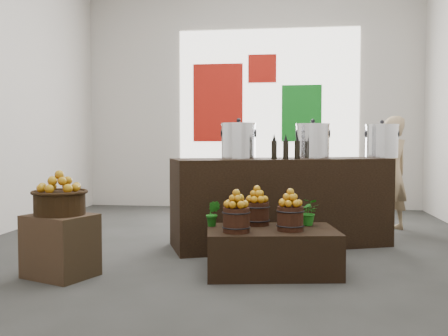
# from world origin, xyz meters

# --- Properties ---
(ground) EXTENTS (7.00, 7.00, 0.00)m
(ground) POSITION_xyz_m (0.00, 0.00, 0.00)
(ground) COLOR #393936
(ground) RESTS_ON ground
(back_wall) EXTENTS (6.00, 0.04, 4.00)m
(back_wall) POSITION_xyz_m (0.00, 3.50, 2.00)
(back_wall) COLOR beige
(back_wall) RESTS_ON ground
(back_opening) EXTENTS (3.20, 0.02, 2.40)m
(back_opening) POSITION_xyz_m (0.30, 3.48, 2.00)
(back_opening) COLOR white
(back_opening) RESTS_ON back_wall
(deco_red_left) EXTENTS (0.90, 0.04, 1.40)m
(deco_red_left) POSITION_xyz_m (-0.60, 3.47, 1.90)
(deco_red_left) COLOR #B5170D
(deco_red_left) RESTS_ON back_wall
(deco_green_right) EXTENTS (0.70, 0.04, 1.00)m
(deco_green_right) POSITION_xyz_m (0.90, 3.47, 1.70)
(deco_green_right) COLOR #11731B
(deco_green_right) RESTS_ON back_wall
(deco_red_upper) EXTENTS (0.50, 0.04, 0.50)m
(deco_red_upper) POSITION_xyz_m (0.20, 3.47, 2.50)
(deco_red_upper) COLOR #B5170D
(deco_red_upper) RESTS_ON back_wall
(crate) EXTENTS (0.68, 0.62, 0.55)m
(crate) POSITION_xyz_m (-1.33, -1.37, 0.28)
(crate) COLOR brown
(crate) RESTS_ON ground
(wicker_basket) EXTENTS (0.44, 0.44, 0.20)m
(wicker_basket) POSITION_xyz_m (-1.33, -1.37, 0.65)
(wicker_basket) COLOR black
(wicker_basket) RESTS_ON crate
(apples_in_basket) EXTENTS (0.34, 0.34, 0.18)m
(apples_in_basket) POSITION_xyz_m (-1.33, -1.37, 0.84)
(apples_in_basket) COLOR #8E1E04
(apples_in_basket) RESTS_ON wicker_basket
(display_table) EXTENTS (1.26, 0.89, 0.40)m
(display_table) POSITION_xyz_m (0.52, -1.01, 0.20)
(display_table) COLOR black
(display_table) RESTS_ON ground
(apple_bucket_front_left) EXTENTS (0.23, 0.23, 0.22)m
(apple_bucket_front_left) POSITION_xyz_m (0.22, -1.22, 0.51)
(apple_bucket_front_left) COLOR #33160E
(apple_bucket_front_left) RESTS_ON display_table
(apples_in_bucket_front_left) EXTENTS (0.17, 0.17, 0.16)m
(apples_in_bucket_front_left) POSITION_xyz_m (0.22, -1.22, 0.70)
(apples_in_bucket_front_left) COLOR #8E1E04
(apples_in_bucket_front_left) RESTS_ON apple_bucket_front_left
(apple_bucket_front_right) EXTENTS (0.23, 0.23, 0.22)m
(apple_bucket_front_right) POSITION_xyz_m (0.68, -1.08, 0.51)
(apple_bucket_front_right) COLOR #33160E
(apple_bucket_front_right) RESTS_ON display_table
(apples_in_bucket_front_right) EXTENTS (0.17, 0.17, 0.16)m
(apples_in_bucket_front_right) POSITION_xyz_m (0.68, -1.08, 0.70)
(apples_in_bucket_front_right) COLOR #8E1E04
(apples_in_bucket_front_right) RESTS_ON apple_bucket_front_right
(apple_bucket_rear) EXTENTS (0.23, 0.23, 0.22)m
(apple_bucket_rear) POSITION_xyz_m (0.37, -0.82, 0.51)
(apple_bucket_rear) COLOR #33160E
(apple_bucket_rear) RESTS_ON display_table
(apples_in_bucket_rear) EXTENTS (0.17, 0.17, 0.16)m
(apples_in_bucket_rear) POSITION_xyz_m (0.37, -0.82, 0.70)
(apples_in_bucket_rear) COLOR #8E1E04
(apples_in_bucket_rear) RESTS_ON apple_bucket_rear
(herb_garnish_right) EXTENTS (0.28, 0.26, 0.26)m
(herb_garnish_right) POSITION_xyz_m (0.85, -0.78, 0.53)
(herb_garnish_right) COLOR #176415
(herb_garnish_right) RESTS_ON display_table
(herb_garnish_left) EXTENTS (0.15, 0.13, 0.24)m
(herb_garnish_left) POSITION_xyz_m (-0.03, -0.94, 0.52)
(herb_garnish_left) COLOR #176415
(herb_garnish_left) RESTS_ON display_table
(counter) EXTENTS (2.57, 1.60, 1.00)m
(counter) POSITION_xyz_m (0.58, 0.22, 0.50)
(counter) COLOR black
(counter) RESTS_ON ground
(stock_pot_left) EXTENTS (0.38, 0.38, 0.38)m
(stock_pot_left) POSITION_xyz_m (0.11, 0.04, 1.19)
(stock_pot_left) COLOR silver
(stock_pot_left) RESTS_ON counter
(stock_pot_center) EXTENTS (0.38, 0.38, 0.38)m
(stock_pot_center) POSITION_xyz_m (0.95, 0.36, 1.19)
(stock_pot_center) COLOR silver
(stock_pot_center) RESTS_ON counter
(stock_pot_right) EXTENTS (0.38, 0.38, 0.38)m
(stock_pot_right) POSITION_xyz_m (1.78, 0.67, 1.19)
(stock_pot_right) COLOR silver
(stock_pot_right) RESTS_ON counter
(oil_cruets) EXTENTS (0.27, 0.16, 0.28)m
(oil_cruets) POSITION_xyz_m (0.67, -0.01, 1.14)
(oil_cruets) COLOR black
(oil_cruets) RESTS_ON counter
(shopper) EXTENTS (0.67, 0.62, 1.54)m
(shopper) POSITION_xyz_m (2.04, 1.41, 0.77)
(shopper) COLOR tan
(shopper) RESTS_ON ground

